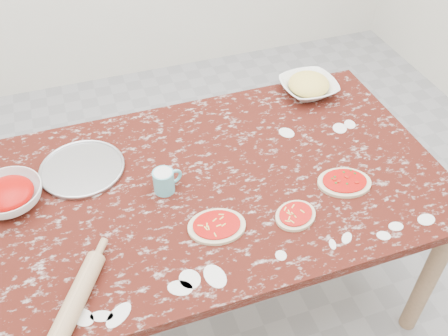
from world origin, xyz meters
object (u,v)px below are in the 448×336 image
worktable (224,193)px  pizza_tray (82,169)px  cheese_bowl (308,87)px  flour_mug (165,181)px  rolling_pin (77,298)px  sauce_bowl (9,196)px

worktable → pizza_tray: 0.54m
pizza_tray → cheese_bowl: (1.02, 0.18, 0.02)m
flour_mug → cheese_bowl: bearing=26.9°
pizza_tray → cheese_bowl: size_ratio=1.27×
worktable → flour_mug: bearing=177.0°
cheese_bowl → rolling_pin: (-1.10, -0.75, -0.00)m
sauce_bowl → flour_mug: size_ratio=2.08×
pizza_tray → sauce_bowl: (-0.25, -0.09, 0.03)m
worktable → cheese_bowl: 0.67m
cheese_bowl → rolling_pin: size_ratio=0.83×
sauce_bowl → flour_mug: (0.52, -0.11, 0.01)m
rolling_pin → pizza_tray: bearing=81.7°
worktable → cheese_bowl: size_ratio=6.62×
sauce_bowl → cheese_bowl: sauce_bowl is taller
rolling_pin → flour_mug: bearing=46.3°
sauce_bowl → flour_mug: 0.53m
worktable → rolling_pin: bearing=-148.0°
pizza_tray → sauce_bowl: sauce_bowl is taller
worktable → pizza_tray: pizza_tray is taller
pizza_tray → sauce_bowl: size_ratio=1.34×
cheese_bowl → flour_mug: size_ratio=2.19×
sauce_bowl → flour_mug: bearing=-11.8°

